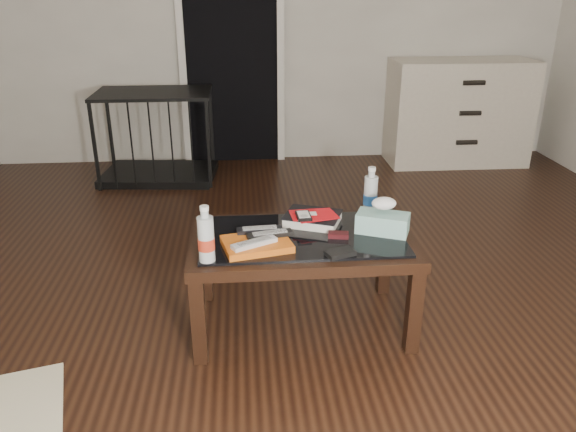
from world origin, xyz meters
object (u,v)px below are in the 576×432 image
at_px(pet_crate, 158,151).
at_px(water_bottle_right, 371,191).
at_px(textbook, 313,218).
at_px(coffee_table, 302,248).
at_px(dresser, 458,112).
at_px(water_bottle_left, 206,234).
at_px(tissue_box, 383,223).

relative_size(pet_crate, water_bottle_right, 4.00).
height_order(textbook, water_bottle_right, water_bottle_right).
bearing_deg(coffee_table, dresser, 56.30).
bearing_deg(coffee_table, textbook, 63.23).
xyz_separation_m(textbook, water_bottle_right, (0.29, 0.09, 0.10)).
bearing_deg(water_bottle_right, coffee_table, -148.44).
xyz_separation_m(coffee_table, water_bottle_left, (-0.41, -0.22, 0.18)).
xyz_separation_m(coffee_table, tissue_box, (0.37, -0.00, 0.11)).
xyz_separation_m(textbook, tissue_box, (0.30, -0.13, 0.02)).
relative_size(dresser, textbook, 4.82).
distance_m(dresser, tissue_box, 2.79).
height_order(textbook, tissue_box, tissue_box).
height_order(pet_crate, water_bottle_right, pet_crate).
bearing_deg(textbook, pet_crate, 136.98).
distance_m(coffee_table, pet_crate, 2.44).
bearing_deg(pet_crate, textbook, -59.19).
relative_size(water_bottle_right, tissue_box, 1.03).
relative_size(textbook, tissue_box, 1.09).
bearing_deg(pet_crate, water_bottle_left, -72.43).
height_order(textbook, water_bottle_left, water_bottle_left).
distance_m(pet_crate, textbook, 2.36).
bearing_deg(tissue_box, water_bottle_right, 115.82).
bearing_deg(water_bottle_left, pet_crate, 102.15).
relative_size(coffee_table, tissue_box, 4.35).
distance_m(dresser, water_bottle_right, 2.61).
relative_size(coffee_table, water_bottle_left, 4.20).
xyz_separation_m(pet_crate, water_bottle_left, (0.53, -2.46, 0.35)).
xyz_separation_m(dresser, water_bottle_right, (-1.30, -2.26, 0.13)).
bearing_deg(coffee_table, tissue_box, -0.37).
xyz_separation_m(pet_crate, water_bottle_right, (1.30, -2.03, 0.35)).
distance_m(dresser, pet_crate, 2.61).
bearing_deg(tissue_box, water_bottle_left, -141.17).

